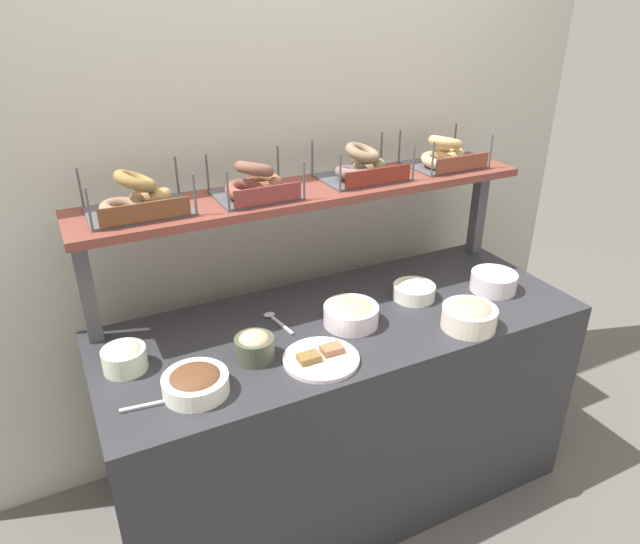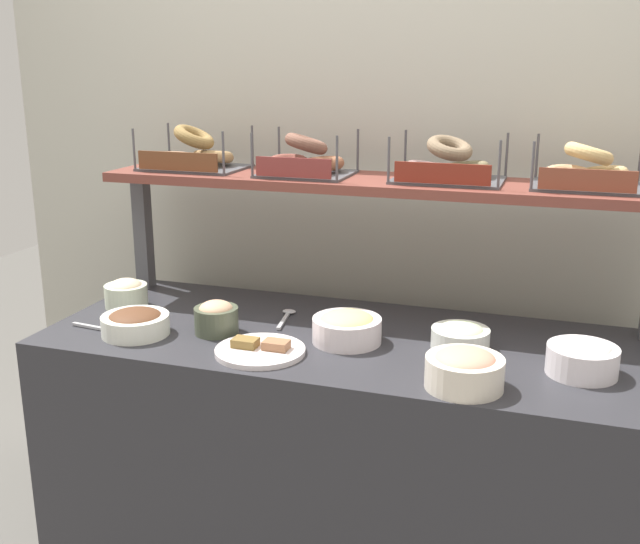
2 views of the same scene
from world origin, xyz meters
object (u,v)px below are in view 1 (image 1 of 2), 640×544
Objects in this scene: bowl_egg_salad at (351,313)px; serving_spoon_by_edge at (162,402)px; serving_spoon_near_plate at (275,319)px; bagel_basket_everything at (137,199)px; bowl_chocolate_spread at (196,382)px; bowl_cream_cheese at (494,279)px; bagel_basket_plain at (444,155)px; bowl_potato_salad at (124,357)px; bowl_scallion_spread at (414,290)px; bagel_basket_poppy at (362,167)px; serving_plate_white at (321,358)px; bowl_lox_spread at (469,315)px; bagel_basket_cinnamon_raisin at (255,184)px; bowl_hummus at (255,346)px.

bowl_egg_salad is 1.10× the size of serving_spoon_by_edge.
bagel_basket_everything is (-0.40, 0.18, 0.47)m from serving_spoon_near_plate.
bowl_egg_salad reaches higher than bowl_chocolate_spread.
bowl_cream_cheese is at bearing -2.63° from bowl_egg_salad.
bowl_potato_salad is at bearing -170.18° from bagel_basket_plain.
bagel_basket_plain reaches higher than bowl_scallion_spread.
bagel_basket_plain reaches higher than serving_spoon_near_plate.
bowl_potato_salad is at bearing 174.11° from bowl_egg_salad.
bagel_basket_plain is at bearing 9.82° from bowl_potato_salad.
bowl_egg_salad is at bearing -26.69° from bagel_basket_everything.
bagel_basket_poppy is at bearing 13.52° from bowl_potato_salad.
serving_plate_white is 1.39× the size of serving_spoon_by_edge.
bagel_basket_plain is at bearing 11.92° from serving_spoon_near_plate.
serving_plate_white is 0.80m from bagel_basket_everything.
bagel_basket_poppy is (0.46, 0.18, 0.47)m from serving_spoon_near_plate.
bowl_scallion_spread is 0.52m from bagel_basket_poppy.
bagel_basket_plain reaches higher than serving_spoon_by_edge.
bowl_lox_spread is at bearing -27.93° from bagel_basket_everything.
bowl_lox_spread reaches higher than bowl_chocolate_spread.
bagel_basket_cinnamon_raisin is (-0.23, 0.30, 0.43)m from bowl_egg_salad.
bowl_cream_cheese is 0.86m from serving_plate_white.
bowl_potato_salad reaches higher than bowl_chocolate_spread.
bagel_basket_everything is (0.08, 0.46, 0.47)m from serving_spoon_by_edge.
bowl_potato_salad reaches higher than serving_spoon_near_plate.
bagel_basket_everything reaches higher than bowl_cream_cheese.
bagel_basket_poppy is at bearing 21.34° from serving_spoon_near_plate.
bowl_egg_salad reaches higher than bowl_scallion_spread.
bowl_chocolate_spread is 0.70× the size of bagel_basket_cinnamon_raisin.
bagel_basket_everything is at bearing 58.76° from bowl_potato_salad.
bowl_lox_spread is at bearing -3.51° from serving_spoon_by_edge.
bowl_lox_spread is 0.98m from bowl_chocolate_spread.
bagel_basket_poppy reaches higher than serving_spoon_by_edge.
serving_spoon_near_plate is at bearing 30.98° from serving_spoon_by_edge.
bowl_lox_spread is 1.21m from bagel_basket_everything.
bowl_cream_cheese is (0.64, -0.03, 0.00)m from bowl_egg_salad.
bowl_cream_cheese is at bearing 33.20° from bowl_lox_spread.
bagel_basket_cinnamon_raisin is 0.85m from bagel_basket_plain.
bagel_basket_cinnamon_raisin reaches higher than bowl_cream_cheese.
serving_spoon_near_plate is (0.54, 0.06, -0.04)m from bowl_potato_salad.
bowl_hummus is 0.43× the size of bagel_basket_plain.
bowl_egg_salad is at bearing 38.43° from serving_plate_white.
bowl_egg_salad is 1.00× the size of bowl_chocolate_spread.
bagel_basket_cinnamon_raisin is at bearing 127.40° from bowl_egg_salad.
bagel_basket_cinnamon_raisin is at bearing -177.62° from bagel_basket_poppy.
bowl_cream_cheese reaches higher than bowl_scallion_spread.
bagel_basket_cinnamon_raisin is 0.45m from bagel_basket_poppy.
serving_spoon_near_plate is 0.56m from serving_spoon_by_edge.
bowl_cream_cheese is 0.56× the size of bagel_basket_poppy.
bowl_egg_salad is at bearing 177.37° from bowl_cream_cheese.
bagel_basket_everything is at bearing 155.78° from serving_spoon_near_plate.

